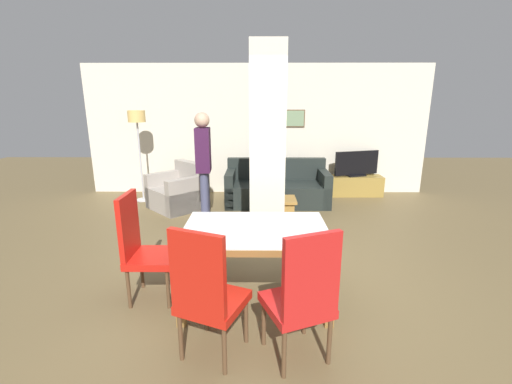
# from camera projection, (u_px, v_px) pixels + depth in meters

# --- Properties ---
(ground_plane) EXTENTS (18.00, 18.00, 0.00)m
(ground_plane) POSITION_uv_depth(u_px,v_px,m) (255.00, 297.00, 3.52)
(ground_plane) COLOR brown
(back_wall) EXTENTS (7.20, 0.09, 2.70)m
(back_wall) POSITION_uv_depth(u_px,v_px,m) (257.00, 130.00, 7.28)
(back_wall) COLOR beige
(back_wall) RESTS_ON ground_plane
(divider_pillar) EXTENTS (0.47, 0.29, 2.70)m
(divider_pillar) POSITION_uv_depth(u_px,v_px,m) (267.00, 148.00, 4.56)
(divider_pillar) COLOR beige
(divider_pillar) RESTS_ON ground_plane
(dining_table) EXTENTS (1.42, 1.00, 0.76)m
(dining_table) POSITION_uv_depth(u_px,v_px,m) (255.00, 243.00, 3.37)
(dining_table) COLOR brown
(dining_table) RESTS_ON ground_plane
(dining_chair_near_right) EXTENTS (0.60, 0.60, 1.10)m
(dining_chair_near_right) POSITION_uv_depth(u_px,v_px,m) (303.00, 295.00, 2.51)
(dining_chair_near_right) COLOR red
(dining_chair_near_right) RESTS_ON ground_plane
(dining_chair_head_left) EXTENTS (0.46, 0.46, 1.10)m
(dining_chair_head_left) POSITION_uv_depth(u_px,v_px,m) (142.00, 245.00, 3.38)
(dining_chair_head_left) COLOR red
(dining_chair_head_left) RESTS_ON ground_plane
(dining_chair_near_left) EXTENTS (0.60, 0.60, 1.10)m
(dining_chair_near_left) POSITION_uv_depth(u_px,v_px,m) (207.00, 292.00, 2.54)
(dining_chair_near_left) COLOR red
(dining_chair_near_left) RESTS_ON ground_plane
(sofa) EXTENTS (1.97, 0.94, 0.84)m
(sofa) POSITION_uv_depth(u_px,v_px,m) (277.00, 189.00, 6.71)
(sofa) COLOR black
(sofa) RESTS_ON ground_plane
(armchair) EXTENTS (1.24, 1.24, 0.84)m
(armchair) POSITION_uv_depth(u_px,v_px,m) (179.00, 193.00, 6.41)
(armchair) COLOR #A2998F
(armchair) RESTS_ON ground_plane
(coffee_table) EXTENTS (0.65, 0.48, 0.39)m
(coffee_table) POSITION_uv_depth(u_px,v_px,m) (276.00, 209.00, 5.70)
(coffee_table) COLOR olive
(coffee_table) RESTS_ON ground_plane
(bottle) EXTENTS (0.07, 0.07, 0.29)m
(bottle) POSITION_uv_depth(u_px,v_px,m) (267.00, 190.00, 5.74)
(bottle) COLOR #4C2D14
(bottle) RESTS_ON coffee_table
(tv_stand) EXTENTS (1.11, 0.40, 0.42)m
(tv_stand) POSITION_uv_depth(u_px,v_px,m) (355.00, 186.00, 7.29)
(tv_stand) COLOR olive
(tv_stand) RESTS_ON ground_plane
(tv_screen) EXTENTS (0.97, 0.35, 0.53)m
(tv_screen) POSITION_uv_depth(u_px,v_px,m) (357.00, 164.00, 7.17)
(tv_screen) COLOR black
(tv_screen) RESTS_ON tv_stand
(floor_lamp) EXTENTS (0.33, 0.33, 1.78)m
(floor_lamp) POSITION_uv_depth(u_px,v_px,m) (137.00, 125.00, 6.57)
(floor_lamp) COLOR #B7B7BC
(floor_lamp) RESTS_ON ground_plane
(standing_person) EXTENTS (0.24, 0.39, 1.79)m
(standing_person) POSITION_uv_depth(u_px,v_px,m) (204.00, 160.00, 5.43)
(standing_person) COLOR #404361
(standing_person) RESTS_ON ground_plane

